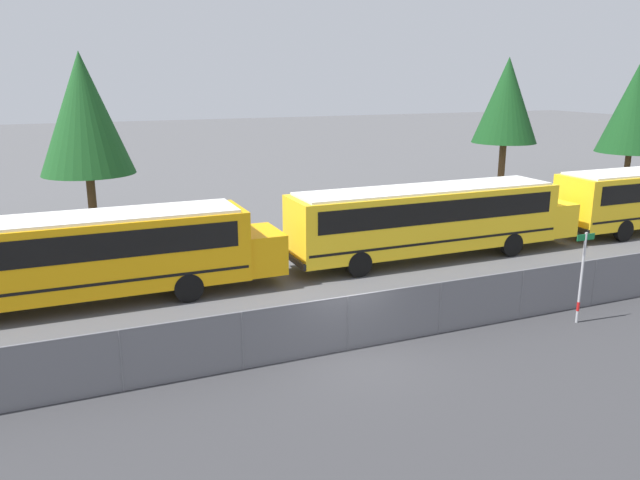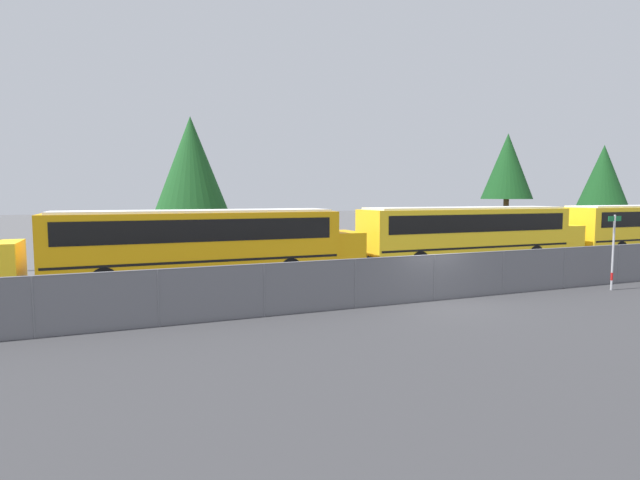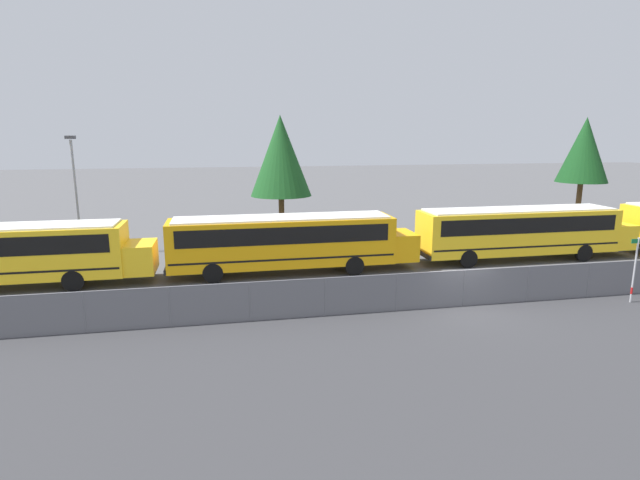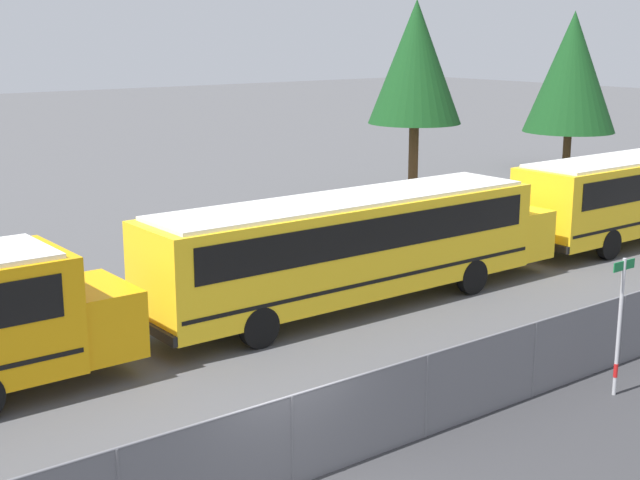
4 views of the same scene
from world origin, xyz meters
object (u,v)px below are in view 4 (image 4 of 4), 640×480
object	(u,v)px
street_sign	(619,324)
school_bus_2	(356,241)
tree_0	(572,72)
tree_2	(416,63)

from	to	relation	value
street_sign	school_bus_2	bearing A→B (deg)	92.14
tree_0	tree_2	size ratio (longest dim) A/B	0.97
school_bus_2	tree_2	size ratio (longest dim) A/B	1.53
school_bus_2	tree_0	bearing A→B (deg)	25.81
school_bus_2	street_sign	size ratio (longest dim) A/B	4.55
street_sign	tree_2	world-z (taller)	tree_2
school_bus_2	street_sign	xyz separation A→B (m)	(0.30, -8.17, -0.29)
street_sign	tree_2	bearing A→B (deg)	57.56
school_bus_2	tree_2	xyz separation A→B (m)	(12.37, 10.81, 4.27)
tree_0	street_sign	bearing A→B (deg)	-140.87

